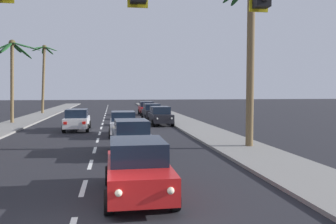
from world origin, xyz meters
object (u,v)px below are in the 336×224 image
sedan_parked_far_kerb (160,116)px  sedan_lead_at_stop_bar (138,168)px  sedan_parked_mid_kerb (147,108)px  palm_left_third (12,60)px  sedan_oncoming_far (77,120)px  sedan_third_in_queue (132,137)px  sedan_parked_nearest_kerb (152,111)px  palm_left_farthest (44,66)px  palm_right_second (251,29)px  sedan_fifth_in_queue (123,123)px  traffic_signal_mast (219,7)px

sedan_parked_far_kerb → sedan_lead_at_stop_bar: bearing=-99.4°
sedan_parked_mid_kerb → palm_left_third: size_ratio=0.57×
sedan_oncoming_far → sedan_parked_far_kerb: bearing=25.3°
sedan_third_in_queue → sedan_parked_mid_kerb: bearing=83.1°
sedan_parked_nearest_kerb → sedan_parked_far_kerb: bearing=-89.3°
sedan_third_in_queue → palm_left_farthest: palm_left_farthest is taller
sedan_third_in_queue → palm_right_second: size_ratio=0.48×
sedan_parked_far_kerb → palm_left_farthest: size_ratio=0.49×
sedan_fifth_in_queue → sedan_parked_nearest_kerb: (3.47, 13.33, 0.00)m
traffic_signal_mast → palm_right_second: palm_right_second is taller
sedan_parked_nearest_kerb → palm_left_third: palm_left_third is taller
sedan_oncoming_far → sedan_parked_nearest_kerb: same height
sedan_lead_at_stop_bar → palm_left_third: (-9.87, 24.42, 5.12)m
sedan_fifth_in_queue → palm_left_farthest: palm_left_farthest is taller
traffic_signal_mast → palm_left_third: 29.90m
sedan_lead_at_stop_bar → palm_right_second: (6.63, 7.82, 5.57)m
sedan_third_in_queue → palm_left_farthest: bearing=107.4°
traffic_signal_mast → sedan_lead_at_stop_bar: (-1.48, 3.23, -4.03)m
sedan_fifth_in_queue → sedan_parked_far_kerb: 7.83m
traffic_signal_mast → sedan_parked_nearest_kerb: traffic_signal_mast is taller
sedan_oncoming_far → palm_left_third: palm_left_third is taller
sedan_third_in_queue → palm_left_third: 20.60m
palm_left_third → sedan_parked_mid_kerb: bearing=37.6°
sedan_parked_mid_kerb → palm_right_second: bearing=-83.5°
palm_right_second → sedan_third_in_queue: bearing=-174.4°
sedan_lead_at_stop_bar → sedan_third_in_queue: bearing=88.4°
sedan_third_in_queue → sedan_fifth_in_queue: 7.20m
traffic_signal_mast → sedan_parked_nearest_kerb: (1.98, 30.94, -4.03)m
sedan_parked_mid_kerb → sedan_parked_far_kerb: same height
sedan_third_in_queue → sedan_parked_nearest_kerb: same height
sedan_third_in_queue → sedan_fifth_in_queue: same height
sedan_parked_mid_kerb → palm_left_third: bearing=-142.4°
palm_left_third → palm_right_second: bearing=-45.2°
sedan_parked_far_kerb → palm_left_farthest: 22.19m
sedan_parked_nearest_kerb → palm_left_farthest: size_ratio=0.50×
sedan_parked_nearest_kerb → sedan_parked_far_kerb: (0.07, -6.35, 0.00)m
sedan_oncoming_far → sedan_lead_at_stop_bar: bearing=-79.1°
sedan_parked_nearest_kerb → palm_left_third: bearing=-166.1°
sedan_lead_at_stop_bar → sedan_third_in_queue: size_ratio=0.99×
palm_right_second → sedan_parked_far_kerb: bearing=102.9°
sedan_third_in_queue → sedan_parked_far_kerb: (3.33, 14.18, 0.00)m
sedan_parked_far_kerb → palm_right_second: palm_right_second is taller
sedan_fifth_in_queue → sedan_parked_mid_kerb: same height
sedan_parked_nearest_kerb → palm_left_farthest: 17.73m
sedan_fifth_in_queue → palm_left_farthest: (-9.59, 24.04, 5.42)m
traffic_signal_mast → sedan_third_in_queue: size_ratio=2.34×
palm_left_farthest → palm_right_second: 34.63m
traffic_signal_mast → sedan_oncoming_far: size_ratio=2.36×
traffic_signal_mast → sedan_parked_mid_kerb: traffic_signal_mast is taller
sedan_parked_nearest_kerb → sedan_parked_mid_kerb: size_ratio=1.01×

